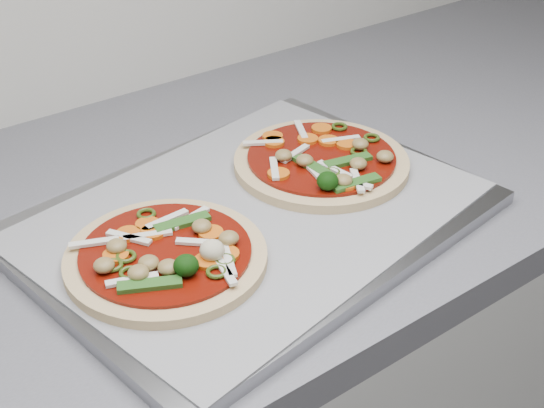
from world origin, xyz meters
TOP-DOWN VIEW (x-y plane):
  - base_cabinet at (0.00, 1.30)m, footprint 3.60×0.60m
  - countertop at (0.00, 1.30)m, footprint 3.60×0.60m
  - baking_tray at (-0.17, 1.22)m, footprint 0.52×0.41m
  - parchment at (-0.17, 1.22)m, footprint 0.51×0.41m
  - pizza_left at (-0.29, 1.19)m, footprint 0.22×0.22m
  - pizza_right at (-0.05, 1.24)m, footprint 0.28×0.28m

SIDE VIEW (x-z plane):
  - base_cabinet at x=0.00m, z-range 0.00..0.86m
  - countertop at x=0.00m, z-range 0.86..0.90m
  - baking_tray at x=-0.17m, z-range 0.90..0.92m
  - parchment at x=-0.17m, z-range 0.92..0.92m
  - pizza_right at x=-0.05m, z-range 0.91..0.94m
  - pizza_left at x=-0.29m, z-range 0.91..0.94m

